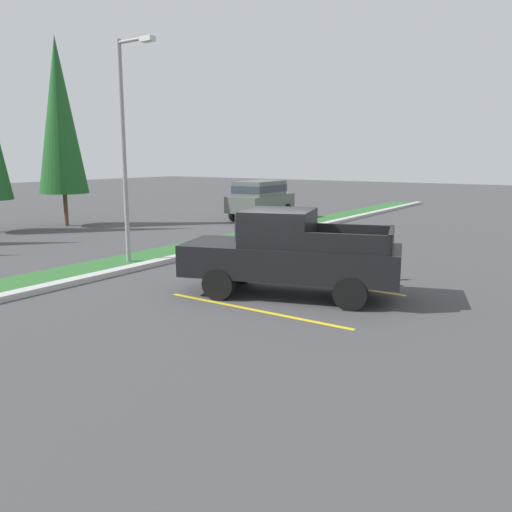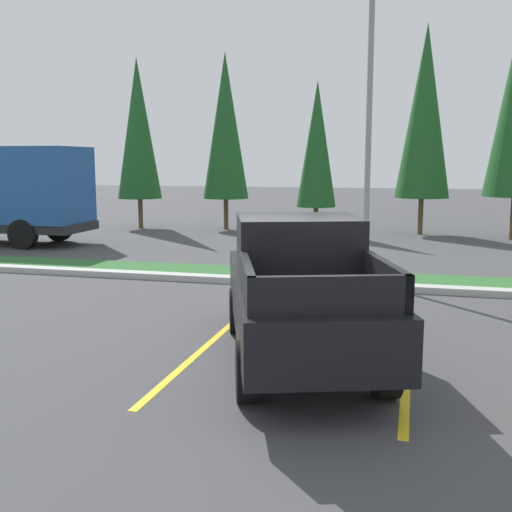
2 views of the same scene
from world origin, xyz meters
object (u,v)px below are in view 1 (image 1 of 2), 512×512
object	(u,v)px
suv_distant	(261,197)
cypress_tree_rightmost	(59,116)
street_light	(127,137)
pickup_truck_main	(288,253)
traffic_cone	(392,270)

from	to	relation	value
suv_distant	cypress_tree_rightmost	size ratio (longest dim) A/B	0.53
street_light	cypress_tree_rightmost	distance (m)	10.96
pickup_truck_main	traffic_cone	world-z (taller)	pickup_truck_main
suv_distant	pickup_truck_main	bearing A→B (deg)	-143.69
street_light	cypress_tree_rightmost	size ratio (longest dim) A/B	0.76
pickup_truck_main	cypress_tree_rightmost	size ratio (longest dim) A/B	0.62
suv_distant	street_light	size ratio (longest dim) A/B	0.70
suv_distant	cypress_tree_rightmost	xyz separation A→B (m)	(-7.61, 6.49, 4.05)
pickup_truck_main	cypress_tree_rightmost	distance (m)	17.23
pickup_truck_main	street_light	distance (m)	6.74
suv_distant	street_light	world-z (taller)	street_light
suv_distant	traffic_cone	size ratio (longest dim) A/B	7.90
pickup_truck_main	suv_distant	world-z (taller)	same
pickup_truck_main	suv_distant	bearing A→B (deg)	36.31
traffic_cone	street_light	bearing A→B (deg)	108.13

